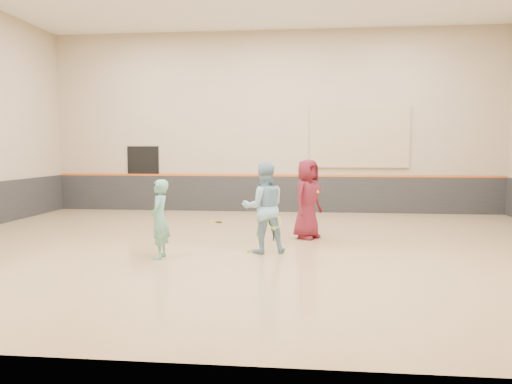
# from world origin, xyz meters

# --- Properties ---
(room) EXTENTS (15.04, 12.04, 6.22)m
(room) POSITION_xyz_m (0.00, 0.00, 0.81)
(room) COLOR tan
(room) RESTS_ON ground
(wainscot_back) EXTENTS (14.90, 0.04, 1.20)m
(wainscot_back) POSITION_xyz_m (0.00, 5.97, 0.60)
(wainscot_back) COLOR #232326
(wainscot_back) RESTS_ON floor
(accent_stripe) EXTENTS (14.90, 0.03, 0.06)m
(accent_stripe) POSITION_xyz_m (0.00, 5.96, 1.22)
(accent_stripe) COLOR #D85914
(accent_stripe) RESTS_ON wall_back
(acoustic_panel) EXTENTS (3.20, 0.08, 2.00)m
(acoustic_panel) POSITION_xyz_m (2.80, 5.95, 2.50)
(acoustic_panel) COLOR tan
(acoustic_panel) RESTS_ON wall_back
(doorway) EXTENTS (1.10, 0.05, 2.20)m
(doorway) POSITION_xyz_m (-4.50, 5.98, 1.10)
(doorway) COLOR black
(doorway) RESTS_ON floor
(girl) EXTENTS (0.40, 0.58, 1.53)m
(girl) POSITION_xyz_m (-1.69, -1.39, 0.76)
(girl) COLOR #66B29E
(girl) RESTS_ON floor
(instructor) EXTENTS (1.04, 0.90, 1.84)m
(instructor) POSITION_xyz_m (0.27, -0.63, 0.92)
(instructor) COLOR #87B5D1
(instructor) RESTS_ON floor
(young_man) EXTENTS (0.98, 1.09, 1.87)m
(young_man) POSITION_xyz_m (1.15, 1.08, 0.94)
(young_man) COLOR maroon
(young_man) RESTS_ON floor
(held_racket) EXTENTS (0.29, 0.29, 0.59)m
(held_racket) POSITION_xyz_m (0.50, -0.87, 0.67)
(held_racket) COLOR #B4E632
(held_racket) RESTS_ON instructor
(spare_racket) EXTENTS (0.76, 0.76, 0.08)m
(spare_racket) POSITION_xyz_m (-1.60, 3.42, 0.04)
(spare_racket) COLOR gold
(spare_racket) RESTS_ON floor
(ball_under_racket) EXTENTS (0.07, 0.07, 0.07)m
(ball_under_racket) POSITION_xyz_m (-0.04, -0.68, 0.03)
(ball_under_racket) COLOR #C8DE33
(ball_under_racket) RESTS_ON floor
(ball_in_hand) EXTENTS (0.07, 0.07, 0.07)m
(ball_in_hand) POSITION_xyz_m (1.38, 0.98, 1.12)
(ball_in_hand) COLOR #E1ED37
(ball_in_hand) RESTS_ON young_man
(ball_beside_spare) EXTENTS (0.07, 0.07, 0.07)m
(ball_beside_spare) POSITION_xyz_m (-1.33, 3.42, 0.03)
(ball_beside_spare) COLOR #C3E234
(ball_beside_spare) RESTS_ON floor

